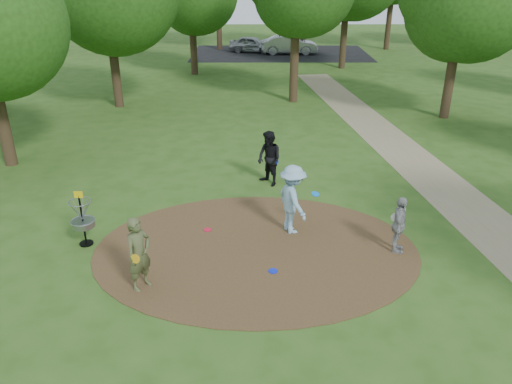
{
  "coord_description": "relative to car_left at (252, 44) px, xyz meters",
  "views": [
    {
      "loc": [
        -0.02,
        -11.1,
        6.84
      ],
      "look_at": [
        0.0,
        1.2,
        1.1
      ],
      "focal_mm": 35.0,
      "sensor_mm": 36.0,
      "label": 1
    }
  ],
  "objects": [
    {
      "name": "player_observer_with_disc",
      "position": [
        -2.36,
        -32.09,
        0.26
      ],
      "size": [
        0.73,
        0.78,
        1.79
      ],
      "color": "#4E5631",
      "rests_on": "ground"
    },
    {
      "name": "disc_golf_basket",
      "position": [
        -4.25,
        -30.17,
        0.25
      ],
      "size": [
        0.63,
        0.63,
        1.54
      ],
      "color": "black",
      "rests_on": "ground"
    },
    {
      "name": "disc_ground_blue",
      "position": [
        0.66,
        -31.49,
        -0.6
      ],
      "size": [
        0.22,
        0.22,
        0.02
      ],
      "primitive_type": "cylinder",
      "color": "#0D21E5",
      "rests_on": "dirt_clearing"
    },
    {
      "name": "footpath",
      "position": [
        6.75,
        -28.47,
        -0.62
      ],
      "size": [
        7.55,
        39.89,
        0.01
      ],
      "primitive_type": "cube",
      "rotation": [
        0.0,
        0.0,
        0.14
      ],
      "color": "#8C7A5B",
      "rests_on": "ground"
    },
    {
      "name": "dirt_clearing",
      "position": [
        0.25,
        -30.47,
        -0.62
      ],
      "size": [
        8.4,
        8.4,
        0.02
      ],
      "primitive_type": "cylinder",
      "color": "#47301C",
      "rests_on": "ground"
    },
    {
      "name": "player_waiting_with_disc",
      "position": [
        3.86,
        -30.55,
        0.14
      ],
      "size": [
        0.62,
        0.97,
        1.53
      ],
      "color": "#969698",
      "rests_on": "ground"
    },
    {
      "name": "player_throwing_with_disc",
      "position": [
        1.24,
        -29.49,
        0.35
      ],
      "size": [
        1.35,
        1.44,
        1.95
      ],
      "color": "#92BDD9",
      "rests_on": "ground"
    },
    {
      "name": "player_walking_with_disc",
      "position": [
        0.69,
        -26.29,
        0.29
      ],
      "size": [
        1.1,
        1.13,
        1.83
      ],
      "color": "black",
      "rests_on": "ground"
    },
    {
      "name": "disc_ground_red",
      "position": [
        -1.1,
        -29.46,
        -0.6
      ],
      "size": [
        0.22,
        0.22,
        0.02
      ],
      "primitive_type": "cylinder",
      "color": "red",
      "rests_on": "dirt_clearing"
    },
    {
      "name": "parking_lot",
      "position": [
        2.25,
        -0.47,
        -0.63
      ],
      "size": [
        14.0,
        8.0,
        0.01
      ],
      "primitive_type": "cube",
      "color": "black",
      "rests_on": "ground"
    },
    {
      "name": "car_right",
      "position": [
        2.95,
        -0.83,
        0.1
      ],
      "size": [
        4.41,
        1.55,
        1.45
      ],
      "primitive_type": "imported",
      "rotation": [
        0.0,
        0.0,
        1.57
      ],
      "color": "#98999F",
      "rests_on": "ground"
    },
    {
      "name": "ground",
      "position": [
        0.25,
        -30.47,
        -0.63
      ],
      "size": [
        100.0,
        100.0,
        0.0
      ],
      "primitive_type": "plane",
      "color": "#2D5119",
      "rests_on": "ground"
    },
    {
      "name": "tree_ring",
      "position": [
        1.76,
        -21.47,
        4.62
      ],
      "size": [
        36.72,
        45.81,
        9.39
      ],
      "color": "#332316",
      "rests_on": "ground"
    },
    {
      "name": "car_left",
      "position": [
        0.0,
        0.0,
        0.0
      ],
      "size": [
        3.96,
        2.45,
        1.26
      ],
      "primitive_type": "imported",
      "rotation": [
        0.0,
        0.0,
        1.29
      ],
      "color": "#929599",
      "rests_on": "ground"
    }
  ]
}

